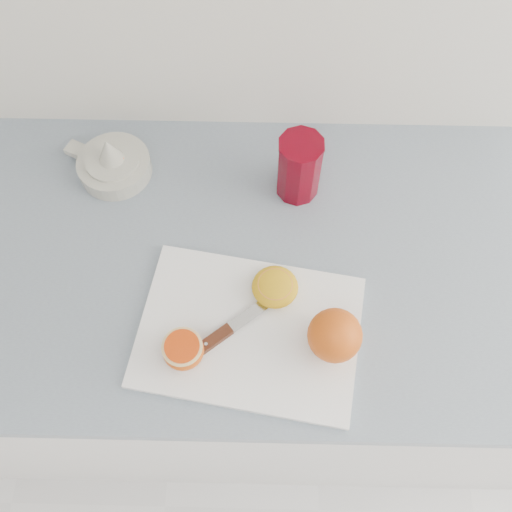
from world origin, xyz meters
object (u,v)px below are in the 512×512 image
object	(u,v)px
cutting_board	(249,331)
red_tumbler	(299,169)
half_orange	(183,350)
citrus_juicer	(113,163)
counter	(233,336)

from	to	relation	value
cutting_board	red_tumbler	bearing A→B (deg)	74.08
cutting_board	half_orange	size ratio (longest dim) A/B	5.43
citrus_juicer	red_tumbler	distance (m)	0.35
counter	red_tumbler	distance (m)	0.54
citrus_juicer	red_tumbler	bearing A→B (deg)	-5.30
counter	red_tumbler	world-z (taller)	red_tumbler
counter	citrus_juicer	distance (m)	0.55
counter	half_orange	distance (m)	0.52
half_orange	red_tumbler	distance (m)	0.38
cutting_board	half_orange	xyz separation A→B (m)	(-0.10, -0.04, 0.03)
counter	cutting_board	xyz separation A→B (m)	(0.05, -0.15, 0.45)
counter	red_tumbler	bearing A→B (deg)	47.17
cutting_board	half_orange	world-z (taller)	half_orange
citrus_juicer	cutting_board	bearing A→B (deg)	-50.46
half_orange	red_tumbler	xyz separation A→B (m)	(0.19, 0.33, 0.03)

